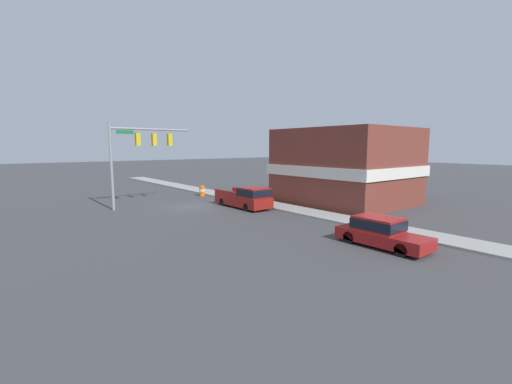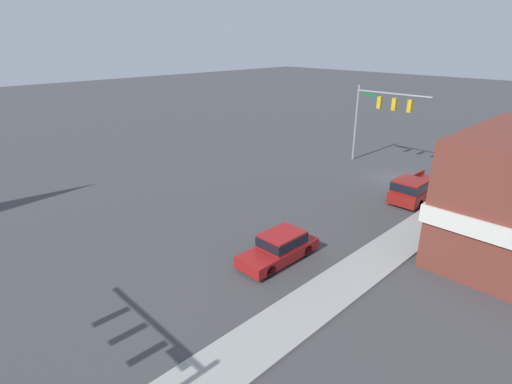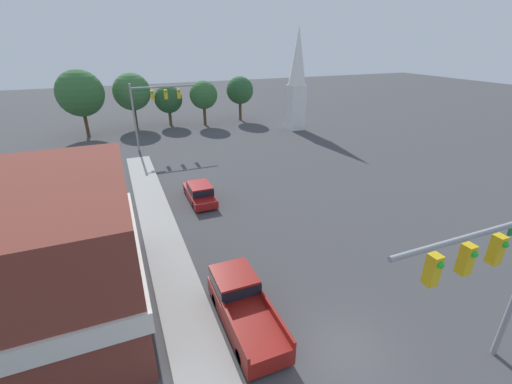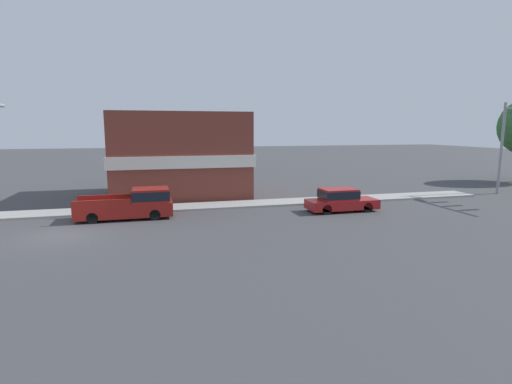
% 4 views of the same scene
% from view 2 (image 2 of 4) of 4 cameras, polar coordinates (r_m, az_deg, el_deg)
% --- Properties ---
extents(ground_plane, '(200.00, 200.00, 0.00)m').
position_cam_2_polar(ground_plane, '(35.78, 19.26, 1.78)').
color(ground_plane, '#424244').
extents(sidewalk_curb, '(2.40, 60.00, 0.14)m').
position_cam_2_polar(sidewalk_curb, '(33.86, 27.80, -0.49)').
color(sidewalk_curb, '#9E9E99').
rests_on(sidewalk_curb, ground).
extents(near_signal_assembly, '(6.98, 0.49, 7.11)m').
position_cam_2_polar(near_signal_assembly, '(38.26, 17.31, 11.31)').
color(near_signal_assembly, gray).
rests_on(near_signal_assembly, ground).
extents(car_lead, '(1.81, 4.72, 1.53)m').
position_cam_2_polar(car_lead, '(21.46, 3.45, -7.76)').
color(car_lead, black).
rests_on(car_lead, ground).
extents(pickup_truck_parked, '(2.04, 5.69, 1.83)m').
position_cam_2_polar(pickup_truck_parked, '(31.26, 21.87, 0.43)').
color(pickup_truck_parked, black).
rests_on(pickup_truck_parked, ground).
extents(construction_barrel, '(0.59, 0.59, 1.10)m').
position_cam_2_polar(construction_barrel, '(38.85, 27.89, 2.83)').
color(construction_barrel, orange).
rests_on(construction_barrel, ground).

